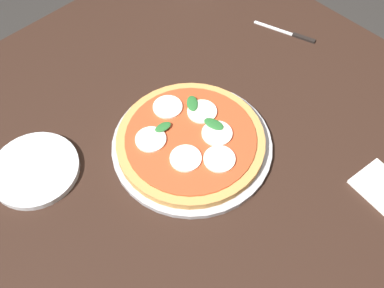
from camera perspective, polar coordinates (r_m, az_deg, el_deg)
The scene contains 6 objects.
ground_plane at distance 1.63m, azimuth 3.22°, elevation -17.25°, with size 6.00×6.00×0.00m, color #2D2B28.
dining_table at distance 1.02m, azimuth 4.96°, elevation -5.83°, with size 1.37×1.14×0.75m.
serving_tray at distance 0.96m, azimuth 0.00°, elevation -0.14°, with size 0.34×0.34×0.01m, color #B2B2B7.
pizza at distance 0.95m, azimuth -0.18°, elevation 0.52°, with size 0.32×0.32×0.03m.
plate_white at distance 0.98m, azimuth -19.29°, elevation -3.08°, with size 0.18×0.18×0.01m, color white.
knife at distance 1.23m, azimuth 12.57°, elevation 13.43°, with size 0.16×0.06×0.01m.
Camera 1 is at (-0.29, 0.41, 1.55)m, focal length 42.07 mm.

